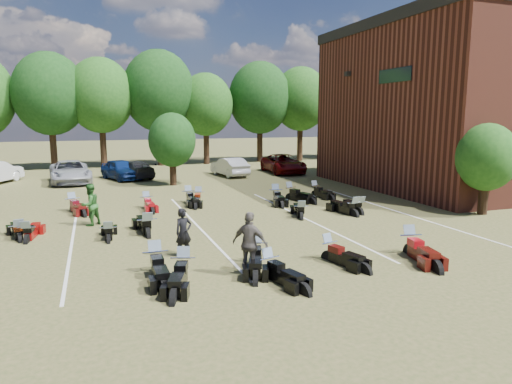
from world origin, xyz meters
name	(u,v)px	position (x,y,z in m)	size (l,w,h in m)	color
ground	(292,238)	(0.00, 0.00, 0.00)	(160.00, 160.00, 0.00)	brown
car_2	(70,172)	(-8.72, 19.03, 0.79)	(2.63, 5.71, 1.59)	#9899A0
car_3	(134,170)	(-4.24, 19.84, 0.67)	(1.88, 4.61, 1.34)	black
car_4	(121,169)	(-5.19, 19.62, 0.76)	(1.79, 4.46, 1.52)	navy
car_5	(230,167)	(3.04, 18.96, 0.73)	(1.55, 4.44, 1.46)	silver
car_6	(283,164)	(7.83, 19.34, 0.78)	(2.58, 5.59, 1.55)	#530404
car_7	(343,161)	(14.02, 20.20, 0.74)	(2.07, 5.09, 1.48)	#323237
person_black	(184,233)	(-4.35, -0.87, 0.82)	(0.60, 0.39, 1.64)	black
person_green	(90,205)	(-7.32, 4.88, 0.91)	(0.88, 0.69, 1.82)	#265A22
person_grey	(250,244)	(-2.86, -3.39, 0.96)	(1.13, 0.47, 1.92)	#514B46
motorcycle_1	(156,273)	(-5.47, -2.26, 0.00)	(0.78, 2.44, 1.36)	black
motorcycle_2	(269,277)	(-2.39, -3.76, 0.00)	(0.69, 2.16, 1.21)	black
motorcycle_3	(184,279)	(-4.78, -3.04, 0.00)	(0.74, 2.33, 1.30)	black
motorcycle_4	(256,263)	(-2.32, -2.38, 0.00)	(0.78, 2.45, 1.37)	black
motorcycle_5	(329,260)	(0.06, -2.87, 0.00)	(0.69, 2.16, 1.20)	black
motorcycle_6	(409,254)	(2.96, -3.26, 0.00)	(0.80, 2.50, 1.40)	#400C09
motorcycle_7	(27,242)	(-9.57, 2.79, 0.00)	(0.67, 2.11, 1.18)	maroon
motorcycle_8	(20,241)	(-9.87, 3.06, 0.00)	(0.70, 2.20, 1.22)	black
motorcycle_9	(109,242)	(-6.69, 1.81, 0.00)	(0.65, 2.04, 1.14)	black
motorcycle_10	(148,237)	(-5.23, 2.11, 0.00)	(0.80, 2.50, 1.39)	black
motorcycle_11	(301,219)	(1.78, 2.93, 0.00)	(0.71, 2.22, 1.24)	black
motorcycle_12	(360,214)	(4.91, 2.94, 0.00)	(0.71, 2.22, 1.24)	black
motorcycle_13	(354,216)	(4.38, 2.65, 0.00)	(0.77, 2.40, 1.34)	black
motorcycle_14	(73,211)	(-8.19, 8.42, 0.00)	(0.74, 2.32, 1.29)	#4E0B0B
motorcycle_15	(147,208)	(-4.62, 8.00, 0.00)	(0.68, 2.12, 1.18)	maroon
motorcycle_16	(189,202)	(-2.27, 8.78, 0.00)	(0.73, 2.30, 1.28)	black
motorcycle_17	(198,203)	(-1.82, 8.39, 0.00)	(0.71, 2.24, 1.25)	black
motorcycle_18	(276,202)	(2.31, 7.38, 0.00)	(0.77, 2.43, 1.35)	black
motorcycle_19	(315,196)	(5.22, 8.33, 0.00)	(0.72, 2.25, 1.25)	black
motorcycle_20	(290,199)	(3.37, 7.77, 0.00)	(0.79, 2.47, 1.38)	black
tree_line	(158,99)	(-1.00, 29.00, 6.31)	(56.00, 6.00, 9.79)	black
young_tree_near_building	(487,157)	(10.50, 1.00, 2.75)	(2.80, 2.80, 4.16)	black
young_tree_midfield	(172,140)	(-2.00, 15.50, 3.09)	(3.20, 3.20, 4.70)	black
parking_lines	(199,227)	(-3.00, 3.00, 0.01)	(20.10, 14.00, 0.01)	silver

